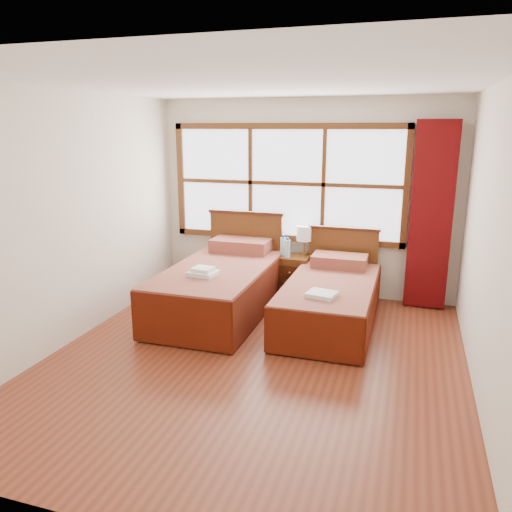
% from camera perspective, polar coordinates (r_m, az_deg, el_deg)
% --- Properties ---
extents(floor, '(4.50, 4.50, 0.00)m').
position_cam_1_polar(floor, '(5.01, -0.23, -11.86)').
color(floor, brown).
rests_on(floor, ground).
extents(ceiling, '(4.50, 4.50, 0.00)m').
position_cam_1_polar(ceiling, '(4.50, -0.26, 19.27)').
color(ceiling, white).
rests_on(ceiling, wall_back).
extents(wall_back, '(4.00, 0.00, 4.00)m').
position_cam_1_polar(wall_back, '(6.73, 5.63, 6.54)').
color(wall_back, silver).
rests_on(wall_back, floor).
extents(wall_left, '(0.00, 4.50, 4.50)m').
position_cam_1_polar(wall_left, '(5.52, -20.48, 3.94)').
color(wall_left, silver).
rests_on(wall_left, floor).
extents(wall_right, '(0.00, 4.50, 4.50)m').
position_cam_1_polar(wall_right, '(4.42, 25.29, 1.01)').
color(wall_right, silver).
rests_on(wall_right, floor).
extents(window, '(3.16, 0.06, 1.56)m').
position_cam_1_polar(window, '(6.73, 3.50, 8.29)').
color(window, white).
rests_on(window, wall_back).
extents(curtain, '(0.50, 0.16, 2.30)m').
position_cam_1_polar(curtain, '(6.48, 19.35, 4.31)').
color(curtain, '#60090B').
rests_on(curtain, wall_back).
extents(bed_left, '(1.14, 2.21, 1.11)m').
position_cam_1_polar(bed_left, '(6.18, -3.91, -3.31)').
color(bed_left, '#3E1B0D').
rests_on(bed_left, floor).
extents(bed_right, '(1.00, 2.02, 0.97)m').
position_cam_1_polar(bed_right, '(5.86, 8.52, -4.88)').
color(bed_right, '#3E1B0D').
rests_on(bed_right, floor).
extents(nightstand, '(0.42, 0.42, 0.56)m').
position_cam_1_polar(nightstand, '(6.72, 4.27, -2.34)').
color(nightstand, '#592F13').
rests_on(nightstand, floor).
extents(towels_left, '(0.33, 0.30, 0.09)m').
position_cam_1_polar(towels_left, '(5.70, -6.06, -1.82)').
color(towels_left, white).
rests_on(towels_left, bed_left).
extents(towels_right, '(0.33, 0.30, 0.05)m').
position_cam_1_polar(towels_right, '(5.25, 7.53, -4.36)').
color(towels_right, white).
rests_on(towels_right, bed_right).
extents(lamp, '(0.20, 0.20, 0.39)m').
position_cam_1_polar(lamp, '(6.69, 5.52, 2.48)').
color(lamp, '#CF8E42').
rests_on(lamp, nightstand).
extents(bottle_near, '(0.07, 0.07, 0.28)m').
position_cam_1_polar(bottle_near, '(6.65, 3.10, 1.13)').
color(bottle_near, silver).
rests_on(bottle_near, nightstand).
extents(bottle_far, '(0.07, 0.07, 0.27)m').
position_cam_1_polar(bottle_far, '(6.54, 3.63, 0.86)').
color(bottle_far, silver).
rests_on(bottle_far, nightstand).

